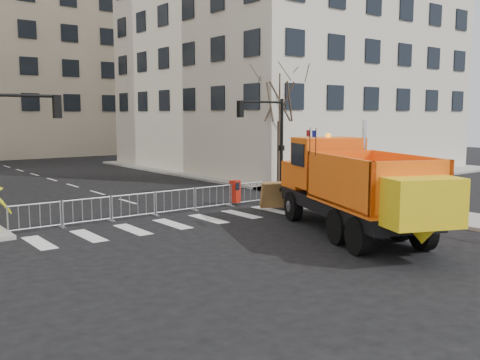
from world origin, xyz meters
TOP-DOWN VIEW (x-y plane):
  - ground at (0.00, 0.00)m, footprint 120.00×120.00m
  - sidewalk_back at (0.00, 8.50)m, footprint 64.00×5.00m
  - traffic_light_right at (8.50, 9.50)m, footprint 0.18×0.18m
  - crowd_barriers at (-0.75, 7.60)m, footprint 12.60×0.60m
  - street_tree at (9.20, 10.50)m, footprint 3.00×3.00m
  - plow_truck at (3.27, -0.39)m, footprint 6.92×11.34m
  - cop_a at (6.36, 4.83)m, footprint 0.71×0.67m
  - cop_b at (5.87, 5.21)m, footprint 1.01×0.80m
  - cop_c at (5.76, 5.66)m, footprint 0.93×0.94m
  - newspaper_box at (3.75, 7.64)m, footprint 0.56×0.53m

SIDE VIEW (x-z plane):
  - ground at x=0.00m, z-range 0.00..0.00m
  - sidewalk_back at x=0.00m, z-range 0.00..0.15m
  - crowd_barriers at x=-0.75m, z-range 0.00..1.10m
  - newspaper_box at x=3.75m, z-range 0.15..1.25m
  - cop_c at x=5.76m, z-range 0.00..1.60m
  - cop_a at x=6.36m, z-range 0.00..1.63m
  - cop_b at x=5.87m, z-range 0.00..2.01m
  - plow_truck at x=3.27m, z-range -0.24..4.05m
  - traffic_light_right at x=8.50m, z-range 0.00..5.40m
  - street_tree at x=9.20m, z-range 0.00..7.50m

